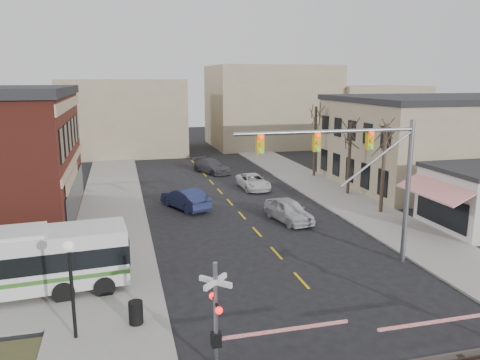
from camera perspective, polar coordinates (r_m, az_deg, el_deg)
name	(u,v)px	position (r m, az deg, el deg)	size (l,w,h in m)	color
ground	(317,298)	(23.03, 9.40, -14.02)	(160.00, 160.00, 0.00)	black
sidewalk_west	(113,203)	(40.09, -15.28, -2.72)	(5.00, 60.00, 0.12)	gray
sidewalk_east	(325,190)	(43.99, 10.27, -1.16)	(5.00, 60.00, 0.12)	gray
tan_building	(445,140)	(49.77, 23.70, 4.47)	(20.30, 15.30, 8.50)	gray
tree_east_a	(383,168)	(36.85, 17.07, 1.35)	(0.28, 0.28, 6.75)	#382B21
tree_east_b	(349,158)	(42.17, 13.18, 2.59)	(0.28, 0.28, 6.30)	#382B21
tree_east_c	(315,141)	(49.32, 9.12, 4.66)	(0.28, 0.28, 7.20)	#382B21
traffic_signal_mast	(364,164)	(25.53, 14.89, 1.94)	(9.99, 0.30, 8.00)	gray
rr_crossing_west	(228,315)	(17.16, -1.51, -16.18)	(5.60, 1.36, 4.00)	gray
street_lamp	(70,269)	(19.33, -19.98, -10.13)	(0.44, 0.44, 4.02)	black
trash_bin	(136,313)	(20.68, -12.58, -15.50)	(0.60, 0.60, 0.97)	black
car_a	(289,210)	(34.01, 5.95, -3.70)	(1.93, 4.79, 1.63)	#B3B3B8
car_b	(185,199)	(37.30, -6.68, -2.26)	(1.75, 5.02, 1.65)	#1C2247
car_c	(253,182)	(43.71, 1.61, -0.20)	(2.28, 4.95, 1.38)	silver
car_d	(212,166)	(51.17, -3.46, 1.71)	(2.13, 5.23, 1.52)	#3F3F44
pedestrian_near	(95,265)	(24.62, -17.25, -9.86)	(0.71, 0.47, 1.95)	#4C433D
pedestrian_far	(112,245)	(27.16, -15.34, -7.67)	(0.93, 0.72, 1.91)	#384063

